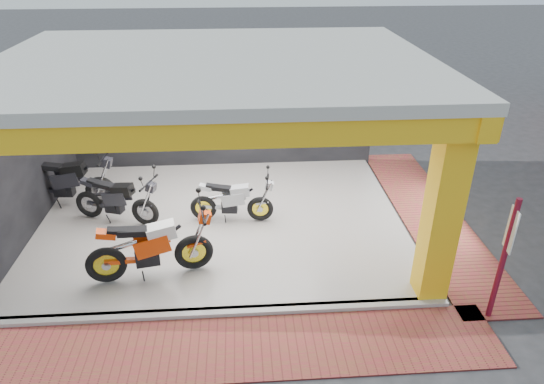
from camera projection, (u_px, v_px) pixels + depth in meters
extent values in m
plane|color=#2D2D30|center=(220.00, 278.00, 9.18)|extent=(80.00, 80.00, 0.00)
cube|color=beige|center=(222.00, 221.00, 10.92)|extent=(8.00, 6.00, 0.10)
cube|color=beige|center=(213.00, 62.00, 9.27)|extent=(8.40, 6.40, 0.20)
cube|color=black|center=(222.00, 106.00, 12.87)|extent=(8.20, 0.20, 3.50)
cube|color=black|center=(17.00, 157.00, 9.88)|extent=(0.20, 6.20, 3.50)
cube|color=yellow|center=(443.00, 211.00, 7.93)|extent=(0.50, 0.50, 3.50)
cube|color=yellow|center=(206.00, 133.00, 6.76)|extent=(8.40, 0.30, 0.40)
cube|color=yellow|center=(415.00, 74.00, 9.65)|extent=(0.30, 6.40, 0.40)
cube|color=beige|center=(218.00, 313.00, 8.26)|extent=(8.00, 0.20, 0.10)
cube|color=maroon|center=(217.00, 348.00, 7.59)|extent=(9.00, 1.40, 0.03)
cube|color=maroon|center=(430.00, 215.00, 11.23)|extent=(1.40, 7.00, 0.03)
cylinder|color=maroon|center=(503.00, 261.00, 7.72)|extent=(0.09, 0.09, 2.28)
cube|color=white|center=(511.00, 230.00, 7.45)|extent=(0.07, 0.32, 0.73)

